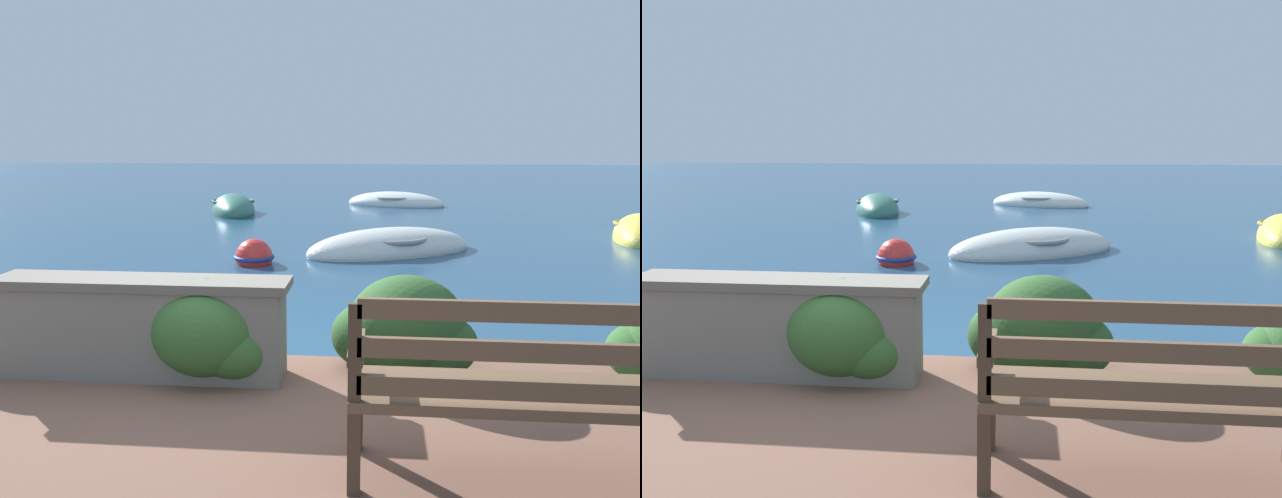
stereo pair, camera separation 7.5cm
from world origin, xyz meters
The scene contains 10 objects.
ground_plane centered at (0.00, 0.00, 0.00)m, with size 80.00×80.00×0.00m.
park_bench centered at (1.78, -1.64, 0.71)m, with size 1.58×0.48×0.93m.
stone_wall centered at (-0.46, -0.48, 0.57)m, with size 2.01×0.39×0.68m.
hedge_clump_left centered at (-1.58, -0.30, 0.49)m, with size 0.93×0.67×0.63m.
hedge_clump_centre centered at (-0.03, -0.44, 0.52)m, with size 1.00×0.72×0.68m.
hedge_clump_right centered at (1.31, -0.26, 0.52)m, with size 1.01×0.73×0.69m.
rowboat_nearest centered at (1.31, 5.54, 0.06)m, with size 3.13×2.48×0.70m.
rowboat_far centered at (-2.48, 10.66, 0.07)m, with size 1.73×2.75×0.81m.
rowboat_outer centered at (1.56, 12.77, 0.06)m, with size 2.92×1.97×0.65m.
mooring_buoy centered at (-0.70, 4.45, 0.10)m, with size 0.60×0.60×0.55m.
Camera 2 is at (1.20, -4.41, 1.83)m, focal length 35.00 mm.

